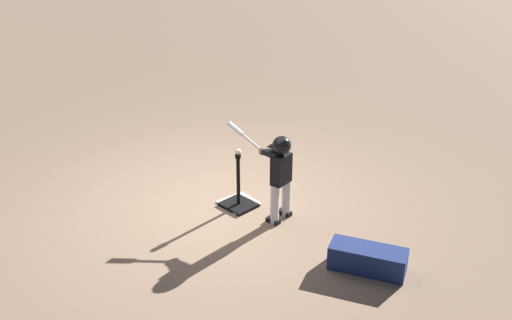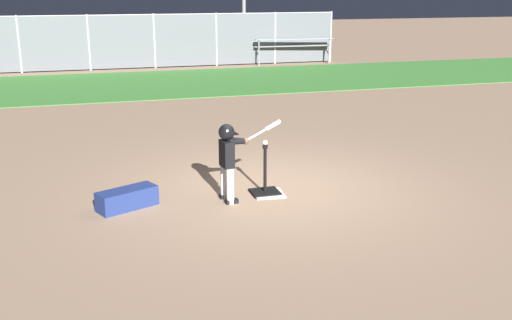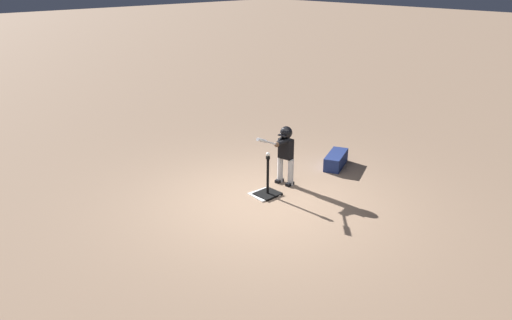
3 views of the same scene
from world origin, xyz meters
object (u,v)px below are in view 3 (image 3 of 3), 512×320
baseball (268,154)px  equipment_bag (336,160)px  batting_tee (268,189)px  batter_child (285,148)px

baseball → equipment_bag: (-2.03, -0.04, -0.65)m
batting_tee → equipment_bag: (-2.03, -0.04, 0.03)m
baseball → equipment_bag: baseball is taller
batting_tee → batter_child: 0.86m
baseball → equipment_bag: 2.14m
batter_child → equipment_bag: bearing=176.1°
baseball → equipment_bag: bearing=-178.7°
batting_tee → equipment_bag: bearing=-178.7°
batting_tee → baseball: bearing=-135.0°
baseball → batting_tee: bearing=45.0°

